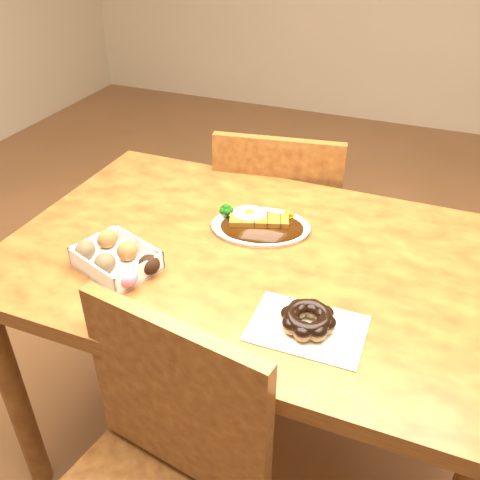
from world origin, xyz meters
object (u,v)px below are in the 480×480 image
at_px(chair_far, 280,229).
at_px(donut_box, 116,258).
at_px(katsu_curry_plate, 259,224).
at_px(pon_de_ring, 308,320).
at_px(table, 253,284).

distance_m(chair_far, donut_box, 0.79).
relative_size(katsu_curry_plate, pon_de_ring, 1.25).
relative_size(donut_box, pon_de_ring, 0.95).
bearing_deg(donut_box, table, 32.75).
xyz_separation_m(chair_far, pon_de_ring, (0.29, -0.75, 0.29)).
xyz_separation_m(chair_far, katsu_curry_plate, (0.07, -0.43, 0.28)).
xyz_separation_m(table, chair_far, (-0.10, 0.54, -0.17)).
height_order(chair_far, katsu_curry_plate, chair_far).
xyz_separation_m(chair_far, donut_box, (-0.17, -0.71, 0.30)).
bearing_deg(katsu_curry_plate, donut_box, -131.20).
bearing_deg(donut_box, pon_de_ring, -4.42).
relative_size(table, katsu_curry_plate, 4.18).
bearing_deg(chair_far, katsu_curry_plate, 90.58).
bearing_deg(table, pon_de_ring, -47.15).
height_order(table, chair_far, chair_far).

